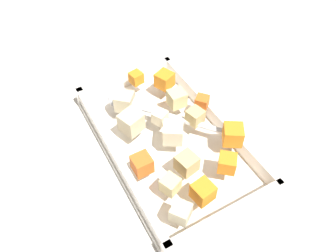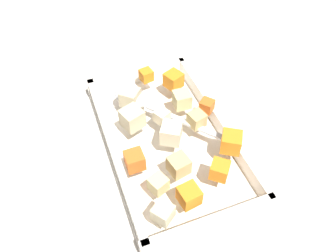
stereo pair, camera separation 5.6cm
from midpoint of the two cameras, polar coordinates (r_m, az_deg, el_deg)
name	(u,v)px [view 1 (the left image)]	position (r m, az deg, el deg)	size (l,w,h in m)	color
ground_plane	(166,145)	(0.60, -2.99, -3.53)	(4.00, 4.00, 0.00)	beige
baking_dish	(168,141)	(0.59, -2.71, -2.80)	(0.36, 0.21, 0.04)	white
carrot_chunk_far_left	(136,78)	(0.65, -7.99, 8.12)	(0.02, 0.02, 0.02)	orange
carrot_chunk_back_center	(202,102)	(0.60, 3.23, 4.01)	(0.02, 0.02, 0.02)	orange
carrot_chunk_near_right	(203,192)	(0.48, 2.67, -11.48)	(0.03, 0.03, 0.03)	orange
carrot_chunk_corner_se	(165,80)	(0.64, -3.14, 7.82)	(0.03, 0.03, 0.03)	orange
carrot_chunk_center	(142,164)	(0.51, -7.67, -6.70)	(0.03, 0.03, 0.03)	orange
carrot_chunk_heap_side	(233,135)	(0.55, 8.27, -1.64)	(0.03, 0.03, 0.03)	orange
carrot_chunk_far_right	(227,163)	(0.51, 7.10, -6.55)	(0.03, 0.03, 0.03)	orange
potato_chunk_corner_nw	(176,132)	(0.54, -1.61, -1.13)	(0.03, 0.03, 0.03)	beige
potato_chunk_near_spoon	(131,122)	(0.56, -9.22, 0.49)	(0.03, 0.03, 0.03)	beige
potato_chunk_corner_sw	(162,116)	(0.57, -3.91, 1.51)	(0.02, 0.02, 0.02)	beige
potato_chunk_front_center	(181,212)	(0.47, -1.32, -14.89)	(0.03, 0.03, 0.03)	beige
potato_chunk_near_left	(125,101)	(0.60, -10.14, 4.05)	(0.03, 0.03, 0.03)	beige
potato_chunk_rim_edge	(195,116)	(0.57, 1.91, 1.53)	(0.03, 0.03, 0.03)	tan
potato_chunk_corner_ne	(187,163)	(0.51, 0.09, -6.64)	(0.03, 0.03, 0.03)	tan
potato_chunk_heap_top	(170,184)	(0.49, -2.94, -10.25)	(0.02, 0.02, 0.02)	#E0CC89
potato_chunk_mid_right	(177,98)	(0.60, -1.15, 4.66)	(0.03, 0.03, 0.03)	#E0CC89
serving_spoon	(132,104)	(0.61, -8.82, 3.71)	(0.20, 0.17, 0.02)	silver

